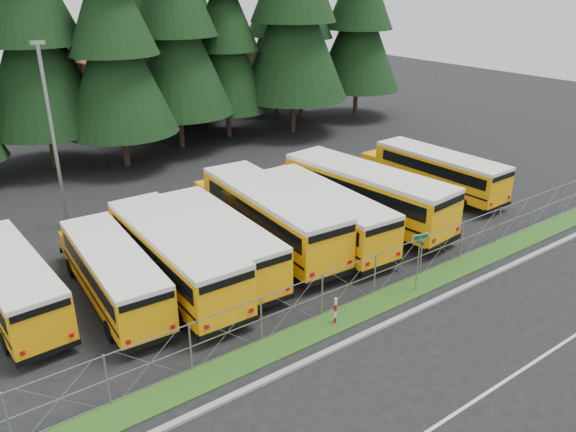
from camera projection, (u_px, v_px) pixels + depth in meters
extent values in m
plane|color=black|center=(374.00, 278.00, 26.38)|extent=(120.00, 120.00, 0.00)
cube|color=gray|center=(425.00, 306.00, 24.05)|extent=(50.00, 0.25, 0.12)
cube|color=#1D4313|center=(401.00, 293.00, 25.10)|extent=(50.00, 1.40, 0.06)
cube|color=beige|center=(528.00, 366.00, 20.42)|extent=(50.00, 0.12, 0.01)
cube|color=brown|center=(147.00, 82.00, 58.20)|extent=(22.00, 10.00, 6.00)
cylinder|color=gray|center=(418.00, 263.00, 24.79)|extent=(0.06, 0.06, 2.80)
cube|color=#0B5023|center=(421.00, 237.00, 24.29)|extent=(0.79, 0.18, 0.22)
cube|color=white|center=(421.00, 237.00, 24.29)|extent=(0.83, 0.18, 0.26)
cube|color=#0B5023|center=(420.00, 242.00, 24.38)|extent=(0.13, 0.54, 0.18)
cylinder|color=#B20C0C|center=(335.00, 311.00, 22.71)|extent=(0.11, 0.11, 1.20)
cylinder|color=gray|center=(54.00, 141.00, 29.91)|extent=(0.20, 0.20, 10.00)
cube|color=gray|center=(37.00, 42.00, 27.92)|extent=(0.70, 0.35, 0.18)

